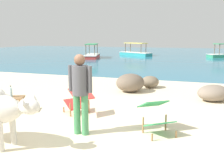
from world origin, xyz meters
name	(u,v)px	position (x,y,z in m)	size (l,w,h in m)	color
sand_beach	(88,140)	(0.00, 0.00, 0.02)	(18.00, 14.00, 0.04)	beige
water_surface	(174,56)	(0.00, 22.00, 0.00)	(60.00, 36.00, 0.03)	teal
low_bench_table	(8,100)	(-2.69, 1.02, 0.37)	(0.87, 0.70, 0.39)	olive
bottle	(11,92)	(-2.65, 1.09, 0.55)	(0.07, 0.07, 0.30)	#A3C6D1
deck_chair_near	(79,99)	(-0.85, 1.40, 0.42)	(0.93, 0.89, 0.68)	olive
deck_chair_far	(156,115)	(1.19, 0.76, 0.42)	(0.88, 0.93, 0.68)	olive
person_standing	(80,88)	(-0.23, 0.21, 0.99)	(0.51, 0.32, 1.62)	#428956
shore_rock_large	(213,93)	(2.49, 3.86, 0.29)	(0.99, 0.75, 0.51)	gray
shore_rock_medium	(150,82)	(0.31, 5.26, 0.27)	(0.67, 0.64, 0.46)	#756651
shore_rock_small	(130,83)	(-0.24, 4.35, 0.36)	(1.03, 0.91, 0.65)	#6B5B4C
boat_teal	(135,53)	(-3.93, 21.42, 0.29)	(3.77, 2.79, 1.29)	teal
boat_red	(92,55)	(-7.02, 17.10, 0.29)	(2.09, 3.85, 1.29)	#C63833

